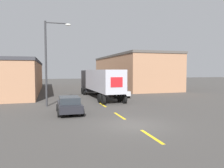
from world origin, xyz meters
TOP-DOWN VIEW (x-y plane):
  - ground_plane at (0.00, 0.00)m, footprint 160.00×160.00m
  - road_centerline at (0.00, 3.00)m, footprint 0.20×13.96m
  - warehouse_left at (-12.12, 25.87)m, footprint 10.73×27.34m
  - warehouse_right at (11.55, 30.89)m, footprint 9.58×26.99m
  - semi_truck at (1.01, 14.65)m, footprint 3.32×12.98m
  - parked_car_right_far at (3.75, 20.43)m, footprint 2.03×4.17m
  - parked_car_right_mid at (3.75, 14.67)m, footprint 2.03×4.17m
  - parked_car_left_near at (-3.75, 5.07)m, footprint 2.03×4.17m
  - street_lamp at (-5.33, 9.35)m, footprint 2.59×0.32m

SIDE VIEW (x-z plane):
  - ground_plane at x=0.00m, z-range 0.00..0.00m
  - road_centerline at x=0.00m, z-range 0.00..0.01m
  - parked_car_right_far at x=3.75m, z-range 0.03..1.46m
  - parked_car_right_mid at x=3.75m, z-range 0.03..1.46m
  - parked_car_left_near at x=-3.75m, z-range 0.03..1.46m
  - semi_truck at x=1.01m, z-range 0.40..4.09m
  - warehouse_left at x=-12.12m, z-range 0.00..5.13m
  - warehouse_right at x=11.55m, z-range 0.01..6.70m
  - street_lamp at x=-5.33m, z-range 0.66..9.12m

